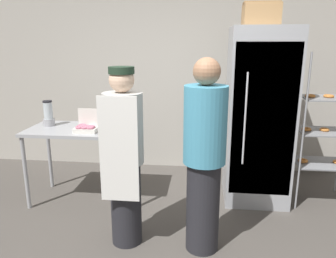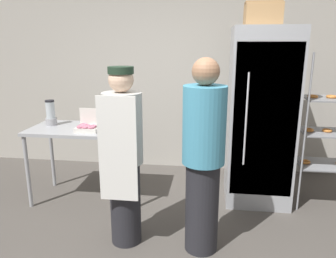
{
  "view_description": "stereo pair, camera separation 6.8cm",
  "coord_description": "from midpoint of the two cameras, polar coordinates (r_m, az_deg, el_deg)",
  "views": [
    {
      "loc": [
        0.27,
        -2.31,
        1.82
      ],
      "look_at": [
        -0.07,
        0.7,
        1.02
      ],
      "focal_mm": 35.0,
      "sensor_mm": 36.0,
      "label": 1
    },
    {
      "loc": [
        0.34,
        -2.31,
        1.82
      ],
      "look_at": [
        -0.07,
        0.7,
        1.02
      ],
      "focal_mm": 35.0,
      "sensor_mm": 36.0,
      "label": 2
    }
  ],
  "objects": [
    {
      "name": "back_wall",
      "position": [
        4.76,
        4.0,
        9.53
      ],
      "size": [
        6.4,
        0.12,
        2.77
      ],
      "primitive_type": "cube",
      "color": "#ADA89E",
      "rests_on": "ground_plane"
    },
    {
      "name": "refrigerator",
      "position": [
        3.89,
        16.23,
        1.98
      ],
      "size": [
        0.71,
        0.76,
        1.99
      ],
      "color": "#9EA0A5",
      "rests_on": "ground_plane"
    },
    {
      "name": "baking_rack",
      "position": [
        4.1,
        26.39,
        -0.35
      ],
      "size": [
        0.63,
        0.52,
        1.73
      ],
      "color": "#93969B",
      "rests_on": "ground_plane"
    },
    {
      "name": "prep_counter",
      "position": [
        3.89,
        -14.16,
        -1.23
      ],
      "size": [
        1.18,
        0.66,
        0.88
      ],
      "color": "#9EA0A5",
      "rests_on": "ground_plane"
    },
    {
      "name": "donut_box",
      "position": [
        3.68,
        -13.33,
        0.33
      ],
      "size": [
        0.25,
        0.2,
        0.24
      ],
      "color": "silver",
      "rests_on": "prep_counter"
    },
    {
      "name": "blender_pitcher",
      "position": [
        4.07,
        -19.3,
        2.48
      ],
      "size": [
        0.13,
        0.13,
        0.3
      ],
      "color": "#99999E",
      "rests_on": "prep_counter"
    },
    {
      "name": "cardboard_storage_box",
      "position": [
        3.77,
        16.67,
        18.61
      ],
      "size": [
        0.37,
        0.36,
        0.24
      ],
      "color": "#A87F51",
      "rests_on": "refrigerator"
    },
    {
      "name": "person_baker",
      "position": [
        2.93,
        -7.08,
        -4.69
      ],
      "size": [
        0.35,
        0.36,
        1.63
      ],
      "color": "#232328",
      "rests_on": "ground_plane"
    },
    {
      "name": "person_customer",
      "position": [
        2.81,
        6.85,
        -4.99
      ],
      "size": [
        0.36,
        0.36,
        1.71
      ],
      "color": "#232328",
      "rests_on": "ground_plane"
    }
  ]
}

